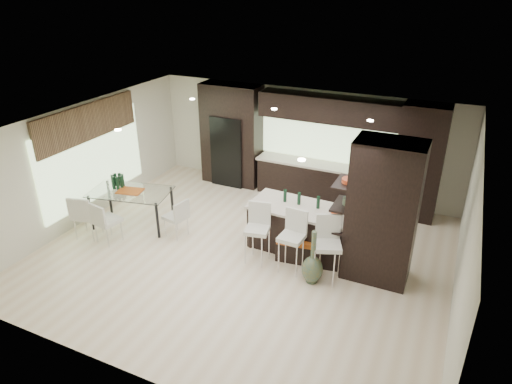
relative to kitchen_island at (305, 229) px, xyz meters
The scene contains 22 objects.
ground 1.37m from the kitchen_island, 147.55° to the right, with size 8.00×8.00×0.00m, color beige.
back_wall 3.14m from the kitchen_island, 111.01° to the left, with size 8.00×0.02×2.70m, color silver.
left_wall 5.20m from the kitchen_island, behind, with size 0.02×7.00×2.70m, color silver.
right_wall 3.12m from the kitchen_island, 13.24° to the right, with size 0.02×7.00×2.70m, color silver.
ceiling 2.56m from the kitchen_island, 147.55° to the right, with size 8.00×7.00×0.02m, color white.
window_left 5.14m from the kitchen_island, behind, with size 0.04×3.20×1.90m, color #B2D199.
window_back 3.01m from the kitchen_island, 99.83° to the left, with size 3.40×0.04×1.20m, color #B2D199.
stone_accent 5.33m from the kitchen_island, behind, with size 0.08×3.00×0.80m, color brown.
ceiling_spots 2.49m from the kitchen_island, 157.98° to the right, with size 4.00×3.00×0.02m, color white.
back_cabinetry 2.69m from the kitchen_island, 103.16° to the left, with size 6.80×0.68×2.70m, color black.
refrigerator 3.88m from the kitchen_island, 140.77° to the left, with size 0.90×0.68×1.90m, color black.
partition_column 1.77m from the kitchen_island, 10.70° to the right, with size 1.20×0.80×2.70m, color black.
kitchen_island is the anchor object (origin of this frame).
stool_left 1.09m from the kitchen_island, 130.98° to the right, with size 0.44×0.44×1.00m, color beige.
stool_mid 0.82m from the kitchen_island, 90.00° to the right, with size 0.45×0.45×1.01m, color beige.
stool_right 1.09m from the kitchen_island, 49.28° to the right, with size 0.46×0.46×1.04m, color beige.
bench 0.47m from the kitchen_island, 57.07° to the right, with size 1.29×0.50×0.50m, color black.
floor_vase 1.12m from the kitchen_island, 63.87° to the right, with size 0.40×0.40×1.08m, color #44533A, non-canonical shape.
dining_table 3.97m from the kitchen_island, behind, with size 1.75×0.99×0.84m, color white.
chair_near 4.18m from the kitchen_island, 159.55° to the right, with size 0.48×0.48×0.88m, color beige.
chair_far 4.70m from the kitchen_island, 161.70° to the right, with size 0.51×0.51×0.94m, color beige.
chair_end 2.82m from the kitchen_island, 166.67° to the right, with size 0.44×0.44×0.81m, color beige.
Camera 1 is at (3.57, -7.11, 5.20)m, focal length 32.00 mm.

